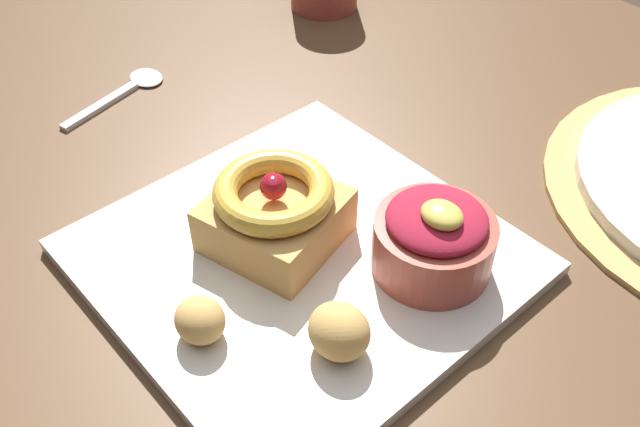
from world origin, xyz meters
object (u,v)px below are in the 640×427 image
Objects in this scene: fritter_front at (200,320)px; spoon at (127,89)px; front_plate at (301,257)px; berry_ramekin at (434,239)px; fritter_middle at (339,331)px; cake_slice at (275,211)px.

spoon is (-0.32, 0.12, -0.03)m from fritter_front.
front_plate is at bearing 98.42° from fritter_front.
berry_ramekin is (0.08, 0.06, 0.03)m from front_plate.
front_plate is 0.30m from spoon.
fritter_middle is (0.07, 0.06, 0.00)m from fritter_front.
spoon is at bearing 175.75° from front_plate.
berry_ramekin is 2.42× the size of fritter_front.
fritter_middle is (0.11, -0.03, -0.01)m from cake_slice.
fritter_front is 0.84× the size of fritter_middle.
cake_slice reaches higher than fritter_middle.
front_plate is 2.33× the size of spoon.
fritter_middle reaches higher than spoon.
berry_ramekin is 0.10m from fritter_middle.
spoon is at bearing 170.95° from fritter_middle.
spoon is at bearing 174.33° from cake_slice.
fritter_front is 0.09m from fritter_middle.
spoon is (-0.30, 0.02, -0.00)m from front_plate.
fritter_middle is at bearing -24.63° from front_plate.
berry_ramekin is at bearing -97.10° from spoon.
fritter_front is (0.04, -0.10, -0.01)m from cake_slice.
fritter_front is at bearing -124.70° from spoon.
fritter_middle is at bearing -17.37° from cake_slice.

